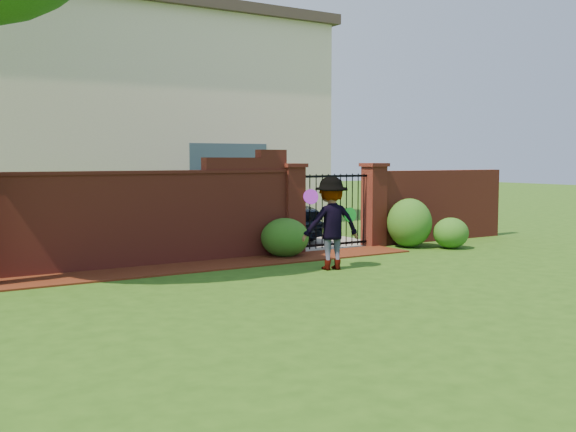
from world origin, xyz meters
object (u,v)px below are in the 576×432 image
man (332,224)px  frisbee_purple (311,197)px  frisbee_green (350,215)px  car (255,207)px

man → frisbee_purple: man is taller
frisbee_green → car: bearing=80.6°
frisbee_purple → car: bearing=71.8°
car → frisbee_green: (-0.81, -4.94, 0.20)m
man → frisbee_green: (0.31, -0.13, 0.15)m
man → frisbee_purple: (-0.46, -0.02, 0.49)m
car → frisbee_purple: size_ratio=17.30×
man → frisbee_purple: size_ratio=6.25×
car → frisbee_green: 5.01m
frisbee_green → man: bearing=157.8°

